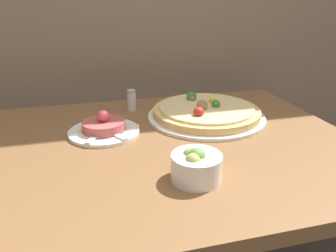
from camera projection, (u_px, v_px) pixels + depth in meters
name	position (u px, v px, depth m)	size (l,w,h in m)	color
dining_table	(158.00, 181.00, 0.93)	(1.10, 0.81, 0.79)	brown
pizza_plate	(206.00, 112.00, 1.05)	(0.38, 0.38, 0.07)	white
tartare_plate	(104.00, 128.00, 0.94)	(0.20, 0.20, 0.07)	white
small_bowl	(196.00, 165.00, 0.70)	(0.11, 0.11, 0.08)	white
salt_shaker	(132.00, 100.00, 1.12)	(0.03, 0.03, 0.07)	silver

